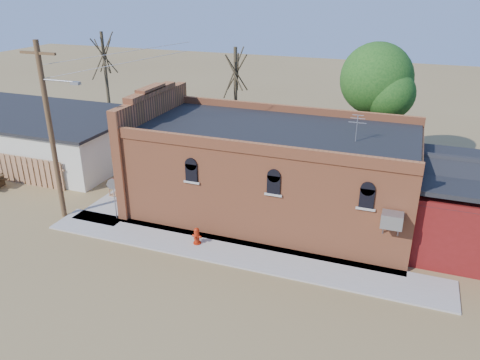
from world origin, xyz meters
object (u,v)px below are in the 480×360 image
(stop_sign, at_px, (113,188))
(trash_barrel, at_px, (136,197))
(brick_bar, at_px, (268,171))
(utility_pole, at_px, (51,129))
(fire_hydrant, at_px, (197,236))

(stop_sign, distance_m, trash_barrel, 2.25)
(brick_bar, relative_size, stop_sign, 7.27)
(stop_sign, height_order, trash_barrel, stop_sign)
(utility_pole, distance_m, trash_barrel, 5.68)
(brick_bar, height_order, utility_pole, utility_pole)
(utility_pole, bearing_deg, fire_hydrant, -1.80)
(fire_hydrant, height_order, stop_sign, stop_sign)
(utility_pole, bearing_deg, stop_sign, 12.12)
(brick_bar, height_order, trash_barrel, brick_bar)
(trash_barrel, bearing_deg, fire_hydrant, -28.34)
(brick_bar, distance_m, trash_barrel, 7.42)
(fire_hydrant, xyz_separation_m, stop_sign, (-4.99, 0.84, 1.33))
(utility_pole, height_order, fire_hydrant, utility_pole)
(utility_pole, bearing_deg, trash_barrel, 40.39)
(utility_pole, relative_size, trash_barrel, 10.84)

